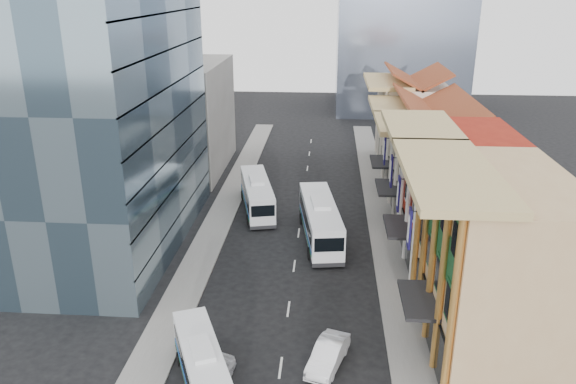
# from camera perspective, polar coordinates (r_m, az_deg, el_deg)

# --- Properties ---
(ground) EXTENTS (200.00, 200.00, 0.00)m
(ground) POSITION_cam_1_polar(r_m,az_deg,el_deg) (37.10, -0.90, -18.35)
(ground) COLOR black
(ground) RESTS_ON ground
(sidewalk_right) EXTENTS (3.00, 90.00, 0.15)m
(sidewalk_right) POSITION_cam_1_polar(r_m,az_deg,el_deg) (56.15, 9.81, -4.31)
(sidewalk_right) COLOR slate
(sidewalk_right) RESTS_ON ground
(sidewalk_left) EXTENTS (3.00, 90.00, 0.15)m
(sidewalk_left) POSITION_cam_1_polar(r_m,az_deg,el_deg) (56.96, -7.49, -3.81)
(sidewalk_left) COLOR slate
(sidewalk_left) RESTS_ON ground
(shophouse_tan) EXTENTS (8.00, 14.00, 12.00)m
(shophouse_tan) POSITION_cam_1_polar(r_m,az_deg,el_deg) (39.60, 20.50, -6.79)
(shophouse_tan) COLOR tan
(shophouse_tan) RESTS_ON ground
(shophouse_red) EXTENTS (8.00, 10.00, 12.00)m
(shophouse_red) POSITION_cam_1_polar(r_m,az_deg,el_deg) (50.25, 16.96, -0.61)
(shophouse_red) COLOR maroon
(shophouse_red) RESTS_ON ground
(shophouse_cream_near) EXTENTS (8.00, 9.00, 10.00)m
(shophouse_cream_near) POSITION_cam_1_polar(r_m,az_deg,el_deg) (59.34, 15.01, 1.75)
(shophouse_cream_near) COLOR beige
(shophouse_cream_near) RESTS_ON ground
(shophouse_cream_mid) EXTENTS (8.00, 9.00, 10.00)m
(shophouse_cream_mid) POSITION_cam_1_polar(r_m,az_deg,el_deg) (67.82, 13.70, 4.17)
(shophouse_cream_mid) COLOR beige
(shophouse_cream_mid) RESTS_ON ground
(shophouse_cream_far) EXTENTS (8.00, 12.00, 11.00)m
(shophouse_cream_far) POSITION_cam_1_polar(r_m,az_deg,el_deg) (77.73, 12.56, 6.67)
(shophouse_cream_far) COLOR beige
(shophouse_cream_far) RESTS_ON ground
(office_tower) EXTENTS (12.00, 26.00, 30.00)m
(office_tower) POSITION_cam_1_polar(r_m,az_deg,el_deg) (52.38, -18.22, 10.33)
(office_tower) COLOR #415868
(office_tower) RESTS_ON ground
(office_block_far) EXTENTS (10.00, 18.00, 14.00)m
(office_block_far) POSITION_cam_1_polar(r_m,az_deg,el_deg) (75.04, -10.39, 7.52)
(office_block_far) COLOR gray
(office_block_far) RESTS_ON ground
(bus_left_near) EXTENTS (5.82, 9.75, 3.09)m
(bus_left_near) POSITION_cam_1_polar(r_m,az_deg,el_deg) (35.71, -8.64, -17.24)
(bus_left_near) COLOR silver
(bus_left_near) RESTS_ON ground
(bus_left_far) EXTENTS (5.30, 11.96, 3.73)m
(bus_left_far) POSITION_cam_1_polar(r_m,az_deg,el_deg) (60.93, -3.17, -0.20)
(bus_left_far) COLOR silver
(bus_left_far) RESTS_ON ground
(bus_right) EXTENTS (4.73, 12.99, 4.07)m
(bus_right) POSITION_cam_1_polar(r_m,az_deg,el_deg) (53.88, 3.28, -2.84)
(bus_right) COLOR white
(bus_right) RESTS_ON ground
(sedan_left) EXTENTS (2.85, 4.15, 1.31)m
(sedan_left) POSITION_cam_1_polar(r_m,az_deg,el_deg) (36.60, -7.76, -17.89)
(sedan_left) COLOR silver
(sedan_left) RESTS_ON ground
(sedan_right) EXTENTS (3.05, 5.05, 1.58)m
(sedan_right) POSITION_cam_1_polar(r_m,az_deg,el_deg) (37.72, 4.08, -16.16)
(sedan_right) COLOR silver
(sedan_right) RESTS_ON ground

